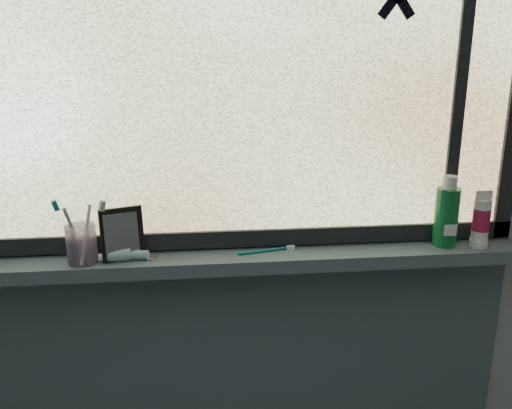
{
  "coord_description": "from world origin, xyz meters",
  "views": [
    {
      "loc": [
        -0.14,
        -0.28,
        1.63
      ],
      "look_at": [
        0.0,
        1.05,
        1.22
      ],
      "focal_mm": 40.0,
      "sensor_mm": 36.0,
      "label": 1
    }
  ],
  "objects_px": {
    "mouthwash_bottle": "(447,211)",
    "cream_tube": "(482,217)",
    "toothbrush_cup": "(82,244)",
    "vanity_mirror": "(122,234)"
  },
  "relations": [
    {
      "from": "vanity_mirror",
      "to": "toothbrush_cup",
      "type": "xyz_separation_m",
      "value": [
        -0.11,
        -0.01,
        -0.02
      ]
    },
    {
      "from": "vanity_mirror",
      "to": "toothbrush_cup",
      "type": "bearing_deg",
      "value": 169.99
    },
    {
      "from": "toothbrush_cup",
      "to": "cream_tube",
      "type": "bearing_deg",
      "value": 0.15
    },
    {
      "from": "vanity_mirror",
      "to": "cream_tube",
      "type": "height_order",
      "value": "cream_tube"
    },
    {
      "from": "mouthwash_bottle",
      "to": "toothbrush_cup",
      "type": "bearing_deg",
      "value": -178.68
    },
    {
      "from": "toothbrush_cup",
      "to": "vanity_mirror",
      "type": "bearing_deg",
      "value": 7.84
    },
    {
      "from": "cream_tube",
      "to": "vanity_mirror",
      "type": "bearing_deg",
      "value": 179.33
    },
    {
      "from": "toothbrush_cup",
      "to": "mouthwash_bottle",
      "type": "height_order",
      "value": "mouthwash_bottle"
    },
    {
      "from": "mouthwash_bottle",
      "to": "cream_tube",
      "type": "distance_m",
      "value": 0.1
    },
    {
      "from": "mouthwash_bottle",
      "to": "cream_tube",
      "type": "bearing_deg",
      "value": -12.2
    }
  ]
}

